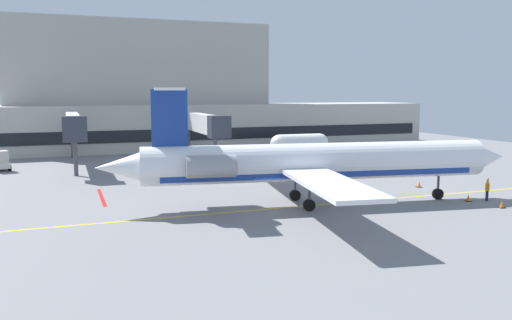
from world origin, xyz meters
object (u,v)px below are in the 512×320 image
(regional_jet, at_px, (312,162))
(pushback_tractor, at_px, (289,156))
(fuel_tank, at_px, (300,143))
(belt_loader, at_px, (335,153))
(marshaller, at_px, (487,190))

(regional_jet, relative_size, pushback_tractor, 9.29)
(regional_jet, bearing_deg, fuel_tank, 66.43)
(belt_loader, bearing_deg, pushback_tractor, -179.86)
(marshaller, bearing_deg, pushback_tractor, 102.52)
(pushback_tractor, relative_size, marshaller, 1.94)
(belt_loader, xyz_separation_m, marshaller, (-0.71, -26.86, -0.02))
(pushback_tractor, distance_m, fuel_tank, 9.14)
(fuel_tank, relative_size, marshaller, 4.78)
(pushback_tractor, xyz_separation_m, marshaller, (5.96, -26.84, 0.02))
(regional_jet, height_order, pushback_tractor, regional_jet)
(regional_jet, relative_size, fuel_tank, 3.77)
(belt_loader, distance_m, fuel_tank, 7.73)
(pushback_tractor, xyz_separation_m, fuel_tank, (5.09, 7.56, 0.71))
(pushback_tractor, bearing_deg, fuel_tank, 56.05)
(regional_jet, xyz_separation_m, marshaller, (14.33, -3.55, -2.49))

